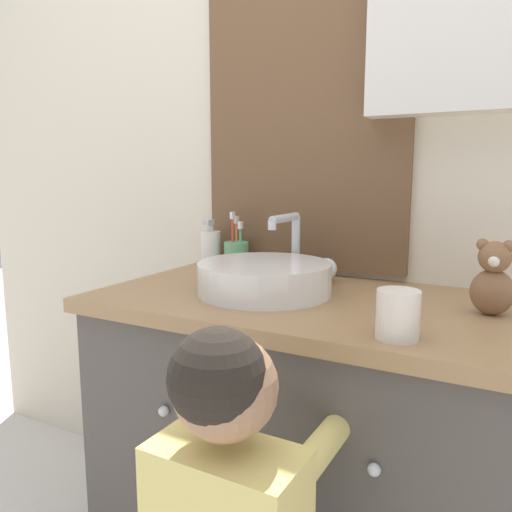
{
  "coord_description": "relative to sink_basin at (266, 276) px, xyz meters",
  "views": [
    {
      "loc": [
        0.44,
        -0.79,
        1.1
      ],
      "look_at": [
        -0.13,
        0.26,
        0.91
      ],
      "focal_mm": 35.0,
      "sensor_mm": 36.0,
      "label": 1
    }
  ],
  "objects": [
    {
      "name": "soap_dispenser",
      "position": [
        -0.31,
        0.22,
        0.02
      ],
      "size": [
        0.06,
        0.06,
        0.16
      ],
      "color": "white",
      "rests_on": "vanity_counter"
    },
    {
      "name": "wall_back",
      "position": [
        0.14,
        0.32,
        0.44
      ],
      "size": [
        3.2,
        0.18,
        2.5
      ],
      "color": "beige",
      "rests_on": "ground_plane"
    },
    {
      "name": "sink_basin",
      "position": [
        0.0,
        0.0,
        0.0
      ],
      "size": [
        0.33,
        0.39,
        0.19
      ],
      "color": "white",
      "rests_on": "vanity_counter"
    },
    {
      "name": "teddy_bear",
      "position": [
        0.51,
        0.05,
        0.03
      ],
      "size": [
        0.09,
        0.08,
        0.16
      ],
      "color": "brown",
      "rests_on": "vanity_counter"
    },
    {
      "name": "vanity_counter",
      "position": [
        0.12,
        0.01,
        -0.44
      ],
      "size": [
        1.06,
        0.58,
        0.81
      ],
      "color": "#4C4742",
      "rests_on": "ground_plane"
    },
    {
      "name": "toothbrush_holder",
      "position": [
        -0.22,
        0.22,
        0.01
      ],
      "size": [
        0.08,
        0.08,
        0.18
      ],
      "color": "#66B27F",
      "rests_on": "vanity_counter"
    },
    {
      "name": "drinking_cup",
      "position": [
        0.37,
        -0.2,
        0.0
      ],
      "size": [
        0.08,
        0.08,
        0.09
      ],
      "primitive_type": "cylinder",
      "color": "silver",
      "rests_on": "vanity_counter"
    }
  ]
}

